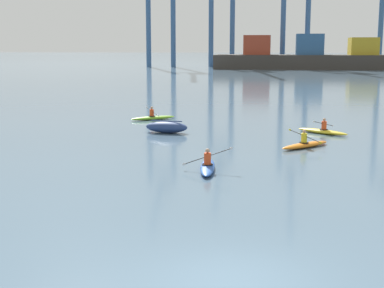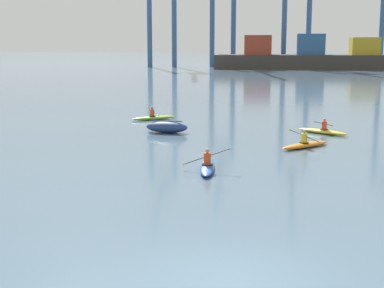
{
  "view_description": "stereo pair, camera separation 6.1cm",
  "coord_description": "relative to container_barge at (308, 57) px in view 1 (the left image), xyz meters",
  "views": [
    {
      "loc": [
        0.88,
        -11.83,
        5.24
      ],
      "look_at": [
        -2.98,
        14.09,
        0.6
      ],
      "focal_mm": 52.21,
      "sensor_mm": 36.0,
      "label": 1
    },
    {
      "loc": [
        0.94,
        -11.82,
        5.24
      ],
      "look_at": [
        -2.98,
        14.09,
        0.6
      ],
      "focal_mm": 52.21,
      "sensor_mm": 36.0,
      "label": 2
    }
  ],
  "objects": [
    {
      "name": "kayak_lime",
      "position": [
        -15.82,
        -89.82,
        -2.46
      ],
      "size": [
        3.1,
        2.49,
        0.95
      ],
      "color": "#7ABC2D",
      "rests_on": "ground"
    },
    {
      "name": "ground_plane",
      "position": [
        -8.11,
        -116.7,
        -2.63
      ],
      "size": [
        800.0,
        800.0,
        0.0
      ],
      "primitive_type": "plane",
      "color": "slate"
    },
    {
      "name": "kayak_yellow",
      "position": [
        -4.33,
        -94.57,
        -2.46
      ],
      "size": [
        3.08,
        2.53,
        0.95
      ],
      "color": "yellow",
      "rests_on": "ground"
    },
    {
      "name": "kayak_blue",
      "position": [
        -9.99,
        -105.49,
        -2.46
      ],
      "size": [
        2.18,
        3.44,
        1.04
      ],
      "color": "#2856B2",
      "rests_on": "ground"
    },
    {
      "name": "container_barge",
      "position": [
        0.0,
        0.0,
        0.0
      ],
      "size": [
        42.15,
        9.74,
        7.75
      ],
      "color": "#38332D",
      "rests_on": "ground"
    },
    {
      "name": "kayak_orange",
      "position": [
        -5.61,
        -99.44,
        -2.46
      ],
      "size": [
        2.78,
        2.88,
        0.95
      ],
      "color": "orange",
      "rests_on": "ground"
    },
    {
      "name": "capsized_dinghy",
      "position": [
        -13.69,
        -95.59,
        -2.28
      ],
      "size": [
        2.71,
        1.4,
        0.76
      ],
      "color": "navy",
      "rests_on": "ground"
    }
  ]
}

